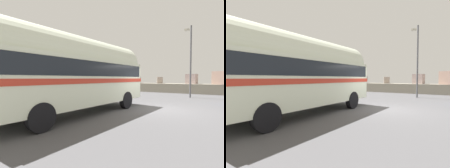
# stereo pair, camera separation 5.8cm
# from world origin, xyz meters

# --- Properties ---
(ground) EXTENTS (32.00, 26.00, 0.02)m
(ground) POSITION_xyz_m (0.00, 0.00, 0.01)
(ground) COLOR #4C4B4E
(breakwater) EXTENTS (31.36, 2.09, 2.47)m
(breakwater) POSITION_xyz_m (0.05, 11.81, 0.75)
(breakwater) COLOR gray
(breakwater) RESTS_ON ground
(vintage_coach) EXTENTS (2.91, 8.71, 3.70)m
(vintage_coach) POSITION_xyz_m (-3.01, -3.32, 2.05)
(vintage_coach) COLOR black
(vintage_coach) RESTS_ON ground
(second_coach) EXTENTS (3.23, 8.78, 3.70)m
(second_coach) POSITION_xyz_m (-7.03, -3.60, 2.05)
(second_coach) COLOR black
(second_coach) RESTS_ON ground
(lamp_post) EXTENTS (0.76, 1.05, 6.40)m
(lamp_post) POSITION_xyz_m (0.44, 7.22, 3.61)
(lamp_post) COLOR #5B5B60
(lamp_post) RESTS_ON ground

